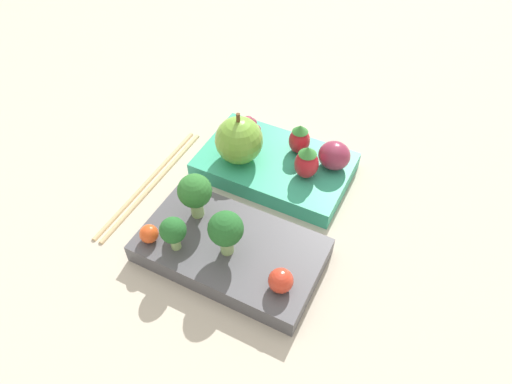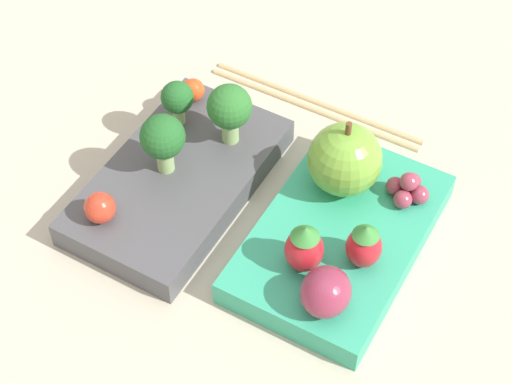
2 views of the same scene
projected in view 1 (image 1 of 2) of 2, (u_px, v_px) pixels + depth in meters
The scene contains 14 objects.
ground_plane at pixel (252, 211), 0.55m from camera, with size 4.00×4.00×0.00m, color #BCB29E.
bento_box_savoury at pixel (231, 250), 0.50m from camera, with size 0.20×0.12×0.02m.
bento_box_fruit at pixel (277, 166), 0.59m from camera, with size 0.20×0.13×0.02m.
broccoli_floret_0 at pixel (226, 230), 0.46m from camera, with size 0.04×0.04×0.06m.
broccoli_floret_1 at pixel (195, 192), 0.49m from camera, with size 0.04×0.04×0.06m.
broccoli_floret_2 at pixel (173, 231), 0.47m from camera, with size 0.03×0.03×0.04m.
cherry_tomato_0 at pixel (281, 281), 0.44m from camera, with size 0.03×0.03×0.03m.
cherry_tomato_1 at pixel (149, 234), 0.48m from camera, with size 0.02×0.02×0.02m.
apple at pixel (239, 140), 0.56m from camera, with size 0.06×0.06×0.07m.
strawberry_0 at pixel (307, 162), 0.54m from camera, with size 0.03×0.03×0.05m.
strawberry_1 at pixel (299, 139), 0.58m from camera, with size 0.03×0.03×0.04m.
plum at pixel (334, 156), 0.56m from camera, with size 0.04×0.04×0.04m.
grape_cluster at pixel (248, 127), 0.61m from camera, with size 0.04×0.04×0.03m.
chopsticks_pair at pixel (151, 181), 0.58m from camera, with size 0.03×0.21×0.01m.
Camera 1 is at (-0.15, 0.33, 0.42)m, focal length 32.00 mm.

